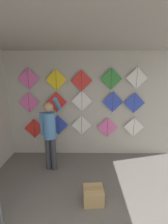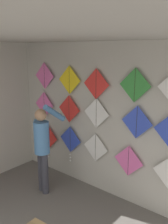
{
  "view_description": "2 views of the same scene",
  "coord_description": "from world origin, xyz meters",
  "px_view_note": "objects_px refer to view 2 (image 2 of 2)",
  "views": [
    {
      "loc": [
        0.04,
        -0.74,
        2.2
      ],
      "look_at": [
        0.0,
        2.91,
        1.3
      ],
      "focal_mm": 24.0,
      "sensor_mm": 36.0,
      "label": 1
    },
    {
      "loc": [
        2.56,
        -0.35,
        2.68
      ],
      "look_at": [
        -0.15,
        2.91,
        1.59
      ],
      "focal_mm": 40.0,
      "sensor_mm": 36.0,
      "label": 2
    }
  ],
  "objects_px": {
    "kite_11": "(69,80)",
    "kite_12": "(96,84)",
    "kite_8": "(137,122)",
    "kite_3": "(128,161)",
    "shopkeeper": "(42,143)",
    "kite_13": "(135,85)",
    "kite_2": "(95,148)",
    "kite_6": "(69,109)",
    "kite_5": "(44,105)",
    "kite_7": "(96,113)",
    "kite_10": "(44,76)",
    "kite_0": "(48,139)",
    "kite_1": "(70,141)"
  },
  "relations": [
    {
      "from": "kite_10",
      "to": "kite_8",
      "type": "bearing_deg",
      "value": 0.0
    },
    {
      "from": "kite_7",
      "to": "kite_13",
      "type": "xyz_separation_m",
      "value": [
        0.75,
        0.0,
        0.58
      ]
    },
    {
      "from": "kite_5",
      "to": "kite_13",
      "type": "distance_m",
      "value": 2.24
    },
    {
      "from": "shopkeeper",
      "to": "kite_13",
      "type": "xyz_separation_m",
      "value": [
        1.47,
        0.68,
        1.14
      ]
    },
    {
      "from": "kite_7",
      "to": "kite_12",
      "type": "xyz_separation_m",
      "value": [
        -0.01,
        0.0,
        0.53
      ]
    },
    {
      "from": "kite_6",
      "to": "kite_11",
      "type": "distance_m",
      "value": 0.58
    },
    {
      "from": "kite_1",
      "to": "kite_2",
      "type": "height_order",
      "value": "kite_1"
    },
    {
      "from": "kite_3",
      "to": "kite_13",
      "type": "bearing_deg",
      "value": 0.0
    },
    {
      "from": "kite_8",
      "to": "kite_3",
      "type": "bearing_deg",
      "value": 180.0
    },
    {
      "from": "kite_6",
      "to": "kite_12",
      "type": "bearing_deg",
      "value": 0.0
    },
    {
      "from": "kite_2",
      "to": "kite_3",
      "type": "distance_m",
      "value": 0.71
    },
    {
      "from": "shopkeeper",
      "to": "kite_8",
      "type": "bearing_deg",
      "value": 35.87
    },
    {
      "from": "kite_5",
      "to": "kite_7",
      "type": "xyz_separation_m",
      "value": [
        1.41,
        0.0,
        0.04
      ]
    },
    {
      "from": "kite_2",
      "to": "kite_3",
      "type": "bearing_deg",
      "value": 0.0
    },
    {
      "from": "kite_11",
      "to": "kite_12",
      "type": "height_order",
      "value": "kite_11"
    },
    {
      "from": "kite_2",
      "to": "kite_13",
      "type": "xyz_separation_m",
      "value": [
        0.76,
        0.0,
        1.25
      ]
    },
    {
      "from": "kite_6",
      "to": "kite_13",
      "type": "bearing_deg",
      "value": 0.0
    },
    {
      "from": "kite_6",
      "to": "kite_2",
      "type": "bearing_deg",
      "value": 0.0
    },
    {
      "from": "kite_13",
      "to": "kite_0",
      "type": "bearing_deg",
      "value": -179.97
    },
    {
      "from": "kite_12",
      "to": "kite_13",
      "type": "height_order",
      "value": "kite_13"
    },
    {
      "from": "kite_7",
      "to": "kite_13",
      "type": "bearing_deg",
      "value": 0.0
    },
    {
      "from": "kite_5",
      "to": "kite_8",
      "type": "distance_m",
      "value": 2.22
    },
    {
      "from": "kite_8",
      "to": "kite_10",
      "type": "bearing_deg",
      "value": 180.0
    },
    {
      "from": "kite_2",
      "to": "kite_11",
      "type": "distance_m",
      "value": 1.38
    },
    {
      "from": "kite_3",
      "to": "kite_7",
      "type": "bearing_deg",
      "value": 180.0
    },
    {
      "from": "kite_2",
      "to": "kite_3",
      "type": "relative_size",
      "value": 1.0
    },
    {
      "from": "kite_10",
      "to": "kite_3",
      "type": "bearing_deg",
      "value": 0.0
    },
    {
      "from": "kite_10",
      "to": "kite_13",
      "type": "distance_m",
      "value": 2.11
    },
    {
      "from": "kite_0",
      "to": "kite_1",
      "type": "relative_size",
      "value": 1.0
    },
    {
      "from": "kite_3",
      "to": "kite_8",
      "type": "height_order",
      "value": "kite_8"
    },
    {
      "from": "kite_0",
      "to": "kite_8",
      "type": "relative_size",
      "value": 1.38
    },
    {
      "from": "kite_7",
      "to": "kite_8",
      "type": "height_order",
      "value": "kite_7"
    },
    {
      "from": "kite_3",
      "to": "kite_13",
      "type": "relative_size",
      "value": 1.0
    },
    {
      "from": "kite_3",
      "to": "kite_7",
      "type": "distance_m",
      "value": 1.01
    },
    {
      "from": "kite_5",
      "to": "kite_12",
      "type": "bearing_deg",
      "value": 0.0
    },
    {
      "from": "kite_13",
      "to": "kite_2",
      "type": "bearing_deg",
      "value": 180.0
    },
    {
      "from": "kite_8",
      "to": "kite_11",
      "type": "bearing_deg",
      "value": 180.0
    },
    {
      "from": "kite_7",
      "to": "kite_12",
      "type": "relative_size",
      "value": 1.0
    },
    {
      "from": "kite_11",
      "to": "kite_10",
      "type": "bearing_deg",
      "value": 180.0
    },
    {
      "from": "kite_0",
      "to": "kite_7",
      "type": "distance_m",
      "value": 1.55
    },
    {
      "from": "shopkeeper",
      "to": "kite_13",
      "type": "height_order",
      "value": "kite_13"
    },
    {
      "from": "kite_10",
      "to": "kite_11",
      "type": "relative_size",
      "value": 1.0
    },
    {
      "from": "kite_2",
      "to": "kite_7",
      "type": "xyz_separation_m",
      "value": [
        0.01,
        0.0,
        0.67
      ]
    },
    {
      "from": "kite_2",
      "to": "kite_11",
      "type": "relative_size",
      "value": 1.0
    },
    {
      "from": "kite_3",
      "to": "kite_1",
      "type": "bearing_deg",
      "value": -179.96
    },
    {
      "from": "kite_2",
      "to": "kite_13",
      "type": "relative_size",
      "value": 1.0
    },
    {
      "from": "shopkeeper",
      "to": "kite_13",
      "type": "distance_m",
      "value": 1.98
    },
    {
      "from": "kite_2",
      "to": "kite_10",
      "type": "distance_m",
      "value": 1.85
    },
    {
      "from": "kite_8",
      "to": "kite_2",
      "type": "bearing_deg",
      "value": 180.0
    },
    {
      "from": "kite_10",
      "to": "kite_11",
      "type": "height_order",
      "value": "kite_10"
    }
  ]
}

